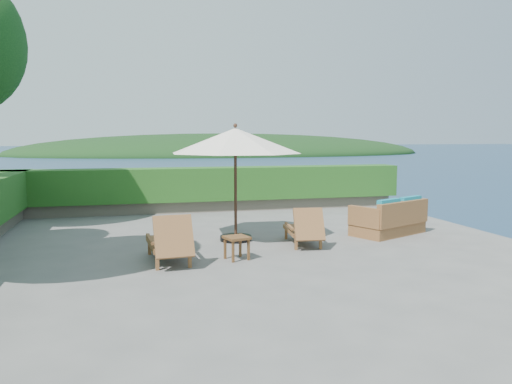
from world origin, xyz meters
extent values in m
plane|color=slate|center=(0.00, 0.00, 0.00)|extent=(12.00, 12.00, 0.00)
cube|color=#504840|center=(0.00, 0.00, -1.55)|extent=(12.00, 12.00, 3.00)
ellipsoid|color=black|center=(25.00, 140.00, -3.00)|extent=(126.00, 57.60, 12.60)
cube|color=#665F51|center=(0.00, 5.60, 0.18)|extent=(12.00, 0.60, 0.36)
cube|color=#154B15|center=(0.00, 5.60, 0.85)|extent=(12.40, 0.90, 1.00)
cylinder|color=black|center=(-0.11, 1.02, 0.05)|extent=(0.89, 0.89, 0.11)
cylinder|color=#3A2115|center=(-0.11, 1.02, 1.25)|extent=(0.08, 0.08, 2.49)
cone|color=white|center=(-0.11, 1.02, 2.21)|extent=(3.70, 3.70, 0.55)
sphere|color=#3A2115|center=(-0.11, 1.02, 2.54)|extent=(0.11, 0.11, 0.09)
cube|color=brown|center=(-1.93, -1.08, 0.13)|extent=(0.06, 0.06, 0.26)
cube|color=brown|center=(-1.36, -1.04, 0.13)|extent=(0.06, 0.06, 0.26)
cube|color=brown|center=(-2.02, 0.13, 0.13)|extent=(0.06, 0.06, 0.26)
cube|color=brown|center=(-1.45, 0.17, 0.13)|extent=(0.06, 0.06, 0.26)
cube|color=brown|center=(-1.70, -0.36, 0.30)|extent=(0.76, 1.36, 0.09)
cube|color=brown|center=(-1.64, -1.11, 0.59)|extent=(0.70, 0.48, 0.71)
cube|color=brown|center=(-2.03, -0.58, 0.46)|extent=(0.12, 0.86, 0.05)
cube|color=brown|center=(-1.34, -0.53, 0.46)|extent=(0.12, 0.86, 0.05)
cube|color=brown|center=(0.89, -0.18, 0.12)|extent=(0.06, 0.06, 0.24)
cube|color=brown|center=(1.41, -0.24, 0.12)|extent=(0.06, 0.06, 0.24)
cube|color=brown|center=(1.03, 0.91, 0.12)|extent=(0.06, 0.06, 0.24)
cube|color=brown|center=(1.54, 0.85, 0.12)|extent=(0.06, 0.06, 0.24)
cube|color=brown|center=(1.23, 0.43, 0.28)|extent=(0.75, 1.26, 0.08)
cube|color=brown|center=(1.14, -0.26, 0.53)|extent=(0.65, 0.46, 0.64)
cube|color=brown|center=(0.90, 0.28, 0.41)|extent=(0.15, 0.78, 0.05)
cube|color=brown|center=(1.52, 0.21, 0.41)|extent=(0.15, 0.78, 0.05)
cube|color=brown|center=(-0.55, -0.88, 0.20)|extent=(0.05, 0.05, 0.40)
cube|color=brown|center=(-0.24, -0.79, 0.20)|extent=(0.05, 0.05, 0.40)
cube|color=brown|center=(-0.64, -0.57, 0.20)|extent=(0.05, 0.05, 0.40)
cube|color=brown|center=(-0.33, -0.48, 0.20)|extent=(0.05, 0.05, 0.40)
cube|color=brown|center=(-0.44, -0.68, 0.42)|extent=(0.52, 0.52, 0.05)
cube|color=brown|center=(3.53, 0.87, 0.20)|extent=(2.00, 1.57, 0.40)
cube|color=brown|center=(3.71, 0.49, 0.55)|extent=(1.68, 0.88, 0.55)
cube|color=brown|center=(2.76, 0.51, 0.50)|extent=(0.49, 0.86, 0.45)
cube|color=brown|center=(4.31, 1.24, 0.50)|extent=(0.49, 0.86, 0.45)
cube|color=teal|center=(3.13, 0.74, 0.49)|extent=(1.01, 0.98, 0.18)
cube|color=teal|center=(3.89, 1.10, 0.49)|extent=(1.01, 0.98, 0.18)
cube|color=teal|center=(3.29, 0.41, 0.72)|extent=(0.69, 0.42, 0.36)
cube|color=teal|center=(4.05, 0.76, 0.72)|extent=(0.69, 0.42, 0.36)
camera|label=1|loc=(-2.31, -9.66, 2.30)|focal=35.00mm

